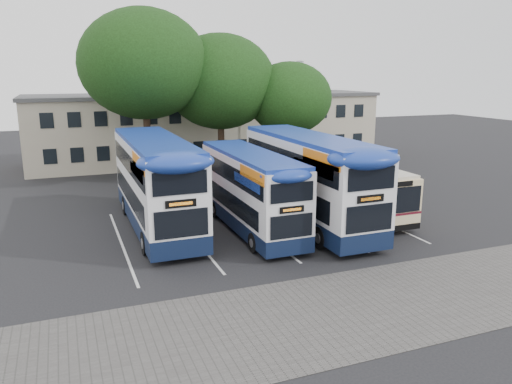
{
  "coord_description": "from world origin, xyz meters",
  "views": [
    {
      "loc": [
        -13.02,
        -18.79,
        8.14
      ],
      "look_at": [
        -3.72,
        5.0,
        1.98
      ],
      "focal_mm": 35.0,
      "sensor_mm": 36.0,
      "label": 1
    }
  ],
  "objects_px": {
    "tree_mid": "(220,82)",
    "tree_right": "(289,98)",
    "lamp_post": "(298,109)",
    "tree_left": "(144,64)",
    "bus_dd_left": "(156,179)",
    "bus_dd_right": "(308,176)",
    "bus_dd_mid": "(250,188)",
    "bus_single": "(347,183)"
  },
  "relations": [
    {
      "from": "lamp_post",
      "to": "bus_dd_left",
      "type": "relative_size",
      "value": 0.78
    },
    {
      "from": "tree_right",
      "to": "bus_dd_right",
      "type": "distance_m",
      "value": 13.32
    },
    {
      "from": "tree_left",
      "to": "bus_dd_right",
      "type": "relative_size",
      "value": 1.08
    },
    {
      "from": "tree_mid",
      "to": "bus_dd_left",
      "type": "height_order",
      "value": "tree_mid"
    },
    {
      "from": "lamp_post",
      "to": "bus_dd_right",
      "type": "bearing_deg",
      "value": -114.08
    },
    {
      "from": "tree_mid",
      "to": "bus_dd_mid",
      "type": "xyz_separation_m",
      "value": [
        -2.66,
        -13.5,
        -5.12
      ]
    },
    {
      "from": "tree_mid",
      "to": "tree_right",
      "type": "bearing_deg",
      "value": -17.34
    },
    {
      "from": "tree_right",
      "to": "bus_dd_mid",
      "type": "height_order",
      "value": "tree_right"
    },
    {
      "from": "lamp_post",
      "to": "tree_left",
      "type": "height_order",
      "value": "tree_left"
    },
    {
      "from": "bus_dd_left",
      "to": "bus_dd_right",
      "type": "bearing_deg",
      "value": -15.77
    },
    {
      "from": "bus_dd_mid",
      "to": "bus_single",
      "type": "distance_m",
      "value": 6.79
    },
    {
      "from": "bus_dd_left",
      "to": "tree_left",
      "type": "bearing_deg",
      "value": 82.54
    },
    {
      "from": "tree_left",
      "to": "bus_dd_left",
      "type": "relative_size",
      "value": 1.08
    },
    {
      "from": "tree_left",
      "to": "tree_mid",
      "type": "bearing_deg",
      "value": 5.15
    },
    {
      "from": "tree_mid",
      "to": "bus_dd_mid",
      "type": "bearing_deg",
      "value": -101.15
    },
    {
      "from": "bus_dd_right",
      "to": "bus_dd_mid",
      "type": "bearing_deg",
      "value": 177.55
    },
    {
      "from": "bus_dd_left",
      "to": "bus_dd_mid",
      "type": "height_order",
      "value": "bus_dd_left"
    },
    {
      "from": "tree_mid",
      "to": "tree_right",
      "type": "xyz_separation_m",
      "value": [
        5.07,
        -1.58,
        -1.26
      ]
    },
    {
      "from": "lamp_post",
      "to": "bus_dd_right",
      "type": "distance_m",
      "value": 16.91
    },
    {
      "from": "bus_dd_left",
      "to": "bus_dd_right",
      "type": "distance_m",
      "value": 8.11
    },
    {
      "from": "tree_mid",
      "to": "bus_single",
      "type": "bearing_deg",
      "value": -71.95
    },
    {
      "from": "bus_dd_left",
      "to": "bus_single",
      "type": "bearing_deg",
      "value": -3.89
    },
    {
      "from": "bus_dd_left",
      "to": "bus_dd_mid",
      "type": "distance_m",
      "value": 4.99
    },
    {
      "from": "tree_mid",
      "to": "bus_dd_right",
      "type": "xyz_separation_m",
      "value": [
        0.61,
        -13.64,
        -4.73
      ]
    },
    {
      "from": "tree_right",
      "to": "bus_single",
      "type": "xyz_separation_m",
      "value": [
        -1.1,
        -10.61,
        -4.44
      ]
    },
    {
      "from": "tree_right",
      "to": "bus_dd_right",
      "type": "relative_size",
      "value": 0.77
    },
    {
      "from": "lamp_post",
      "to": "bus_dd_mid",
      "type": "relative_size",
      "value": 0.91
    },
    {
      "from": "lamp_post",
      "to": "tree_mid",
      "type": "height_order",
      "value": "tree_mid"
    },
    {
      "from": "tree_mid",
      "to": "tree_left",
      "type": "bearing_deg",
      "value": -174.85
    },
    {
      "from": "bus_dd_right",
      "to": "bus_single",
      "type": "relative_size",
      "value": 1.15
    },
    {
      "from": "bus_dd_mid",
      "to": "bus_dd_right",
      "type": "relative_size",
      "value": 0.85
    },
    {
      "from": "tree_right",
      "to": "bus_dd_mid",
      "type": "xyz_separation_m",
      "value": [
        -7.73,
        -11.92,
        -3.86
      ]
    },
    {
      "from": "bus_dd_mid",
      "to": "tree_mid",
      "type": "bearing_deg",
      "value": 78.85
    },
    {
      "from": "bus_single",
      "to": "bus_dd_right",
      "type": "bearing_deg",
      "value": -156.79
    },
    {
      "from": "tree_left",
      "to": "bus_dd_mid",
      "type": "distance_m",
      "value": 14.8
    },
    {
      "from": "lamp_post",
      "to": "tree_right",
      "type": "bearing_deg",
      "value": -126.27
    },
    {
      "from": "tree_left",
      "to": "tree_mid",
      "type": "distance_m",
      "value": 5.92
    },
    {
      "from": "lamp_post",
      "to": "tree_right",
      "type": "distance_m",
      "value": 4.14
    },
    {
      "from": "tree_mid",
      "to": "bus_dd_mid",
      "type": "relative_size",
      "value": 1.11
    },
    {
      "from": "tree_right",
      "to": "tree_left",
      "type": "bearing_deg",
      "value": 174.39
    },
    {
      "from": "tree_left",
      "to": "tree_right",
      "type": "relative_size",
      "value": 1.4
    },
    {
      "from": "tree_left",
      "to": "bus_single",
      "type": "distance_m",
      "value": 16.72
    }
  ]
}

